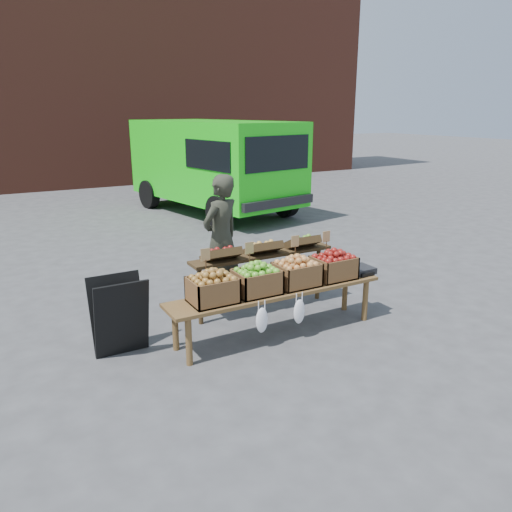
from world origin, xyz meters
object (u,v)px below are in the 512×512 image
chalkboard_sign (120,316)px  crate_russet_pears (256,282)px  vendor (221,238)px  weighing_scale (359,270)px  crate_green_apples (333,267)px  crate_red_apples (297,274)px  delivery_van (214,168)px  display_bench (277,312)px  back_table (263,273)px  crate_golden_apples (213,290)px

chalkboard_sign → crate_russet_pears: chalkboard_sign is taller
vendor → weighing_scale: vendor is taller
crate_russet_pears → weighing_scale: (1.52, 0.00, -0.10)m
crate_green_apples → weighing_scale: size_ratio=1.47×
crate_red_apples → weighing_scale: crate_red_apples is taller
vendor → crate_red_apples: size_ratio=3.54×
delivery_van → vendor: bearing=-124.4°
display_bench → crate_russet_pears: (-0.28, 0.00, 0.42)m
vendor → back_table: 0.83m
vendor → back_table: bearing=88.5°
crate_golden_apples → crate_russet_pears: bearing=0.0°
chalkboard_sign → crate_golden_apples: (0.92, -0.43, 0.27)m
vendor → crate_golden_apples: size_ratio=3.54×
back_table → crate_russet_pears: back_table is taller
display_bench → crate_russet_pears: 0.51m
crate_golden_apples → crate_red_apples: bearing=0.0°
chalkboard_sign → vendor: bearing=30.0°
display_bench → weighing_scale: 1.29m
crate_golden_apples → chalkboard_sign: bearing=155.2°
vendor → display_bench: vendor is taller
vendor → chalkboard_sign: (-1.71, -0.99, -0.44)m
chalkboard_sign → back_table: back_table is taller
delivery_van → crate_russet_pears: size_ratio=10.40×
display_bench → crate_golden_apples: 0.93m
crate_green_apples → weighing_scale: (0.43, 0.00, -0.10)m
back_table → crate_golden_apples: (-1.05, -0.72, 0.19)m
chalkboard_sign → back_table: 2.00m
vendor → crate_golden_apples: 1.63m
chalkboard_sign → display_bench: bearing=-13.9°
crate_russet_pears → display_bench: bearing=0.0°
crate_green_apples → weighing_scale: 0.44m
crate_red_apples → weighing_scale: bearing=0.0°
crate_red_apples → crate_green_apples: same height
chalkboard_sign → crate_red_apples: 2.08m
delivery_van → weighing_scale: size_ratio=15.30×
back_table → chalkboard_sign: bearing=-171.5°
display_bench → crate_russet_pears: bearing=180.0°
vendor → weighing_scale: 1.94m
delivery_van → chalkboard_sign: 7.97m
chalkboard_sign → crate_green_apples: chalkboard_sign is taller
vendor → crate_green_apples: bearing=99.0°
display_bench → weighing_scale: size_ratio=7.94×
delivery_van → back_table: 6.84m
delivery_van → back_table: (-2.26, -6.42, -0.64)m
back_table → crate_russet_pears: size_ratio=4.20×
vendor → weighing_scale: (1.29, -1.42, -0.27)m
vendor → crate_red_apples: 1.47m
crate_green_apples → delivery_van: bearing=76.9°
crate_red_apples → vendor: bearing=102.4°
delivery_van → display_bench: 7.61m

